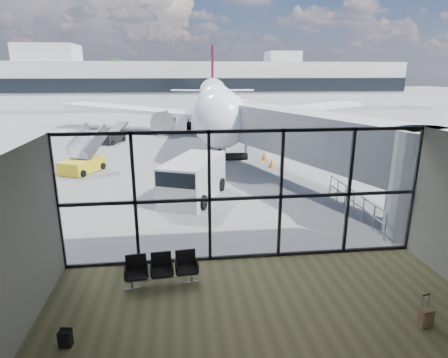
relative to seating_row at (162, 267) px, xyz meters
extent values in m
plane|color=slate|center=(2.78, 41.31, -0.54)|extent=(220.00, 220.00, 0.00)
cube|color=#6C6944|center=(2.78, -2.69, -0.53)|extent=(12.00, 8.00, 0.01)
cube|color=silver|center=(2.78, -2.69, 3.96)|extent=(12.00, 8.00, 0.02)
cube|color=white|center=(2.78, 1.31, 1.71)|extent=(12.00, 0.04, 4.50)
cube|color=black|center=(2.78, 1.31, -0.48)|extent=(12.00, 0.12, 0.10)
cube|color=black|center=(2.78, 1.31, 1.66)|extent=(12.00, 0.12, 0.10)
cube|color=black|center=(2.78, 1.31, 3.90)|extent=(12.00, 0.12, 0.10)
cube|color=black|center=(-3.22, 1.31, 1.71)|extent=(0.10, 0.12, 4.50)
cube|color=black|center=(-0.82, 1.31, 1.71)|extent=(0.10, 0.12, 4.50)
cube|color=black|center=(1.58, 1.31, 1.71)|extent=(0.10, 0.12, 4.50)
cube|color=black|center=(3.98, 1.31, 1.71)|extent=(0.10, 0.12, 4.50)
cube|color=black|center=(6.38, 1.31, 1.71)|extent=(0.10, 0.12, 4.50)
cube|color=black|center=(8.78, 1.31, 1.71)|extent=(0.10, 0.12, 4.50)
cylinder|color=gray|center=(9.98, 2.31, 1.56)|extent=(2.80, 2.80, 4.20)
cube|color=gray|center=(7.33, 9.31, 2.46)|extent=(7.45, 14.81, 2.40)
cube|color=gray|center=(4.68, 16.31, 2.46)|extent=(2.60, 2.20, 2.60)
cylinder|color=gray|center=(3.88, 16.31, 0.36)|extent=(0.20, 0.20, 1.80)
cylinder|color=gray|center=(5.48, 16.31, 0.36)|extent=(0.20, 0.20, 1.80)
cylinder|color=black|center=(4.68, 16.31, -0.29)|extent=(1.80, 0.56, 0.56)
cylinder|color=gray|center=(8.38, 2.11, 0.01)|extent=(0.06, 0.06, 1.10)
cylinder|color=gray|center=(8.38, 3.01, 0.01)|extent=(0.06, 0.06, 1.10)
cylinder|color=gray|center=(8.38, 3.91, 0.01)|extent=(0.06, 0.06, 1.10)
cylinder|color=gray|center=(8.38, 4.81, 0.01)|extent=(0.06, 0.06, 1.10)
cylinder|color=gray|center=(8.38, 5.71, 0.01)|extent=(0.06, 0.06, 1.10)
cylinder|color=gray|center=(8.38, 6.61, 0.01)|extent=(0.06, 0.06, 1.10)
cylinder|color=gray|center=(8.38, 7.51, 0.01)|extent=(0.06, 0.06, 1.10)
cylinder|color=gray|center=(8.38, 4.81, 0.54)|extent=(0.06, 5.40, 0.06)
cylinder|color=gray|center=(8.38, 4.81, 0.06)|extent=(0.06, 5.40, 0.06)
cube|color=#A9AAA5|center=(2.78, 63.31, 3.46)|extent=(80.00, 12.00, 8.00)
cube|color=black|center=(2.78, 57.21, 3.46)|extent=(80.00, 0.20, 2.40)
cube|color=#A9AAA5|center=(-22.22, 63.31, 8.96)|extent=(10.00, 8.00, 3.00)
cube|color=#A9AAA5|center=(20.78, 63.31, 8.46)|extent=(6.00, 6.00, 2.00)
cylinder|color=#382619|center=(-30.22, 73.31, 1.17)|extent=(0.50, 0.50, 3.42)
sphere|color=black|center=(-30.22, 73.31, 5.35)|extent=(6.27, 6.27, 6.27)
cylinder|color=#382619|center=(-24.22, 73.31, 0.81)|extent=(0.50, 0.50, 2.70)
sphere|color=black|center=(-24.22, 73.31, 4.11)|extent=(4.95, 4.95, 4.95)
cylinder|color=#382619|center=(-18.22, 73.31, 0.99)|extent=(0.50, 0.50, 3.06)
sphere|color=black|center=(-18.22, 73.31, 4.73)|extent=(5.61, 5.61, 5.61)
cylinder|color=#382619|center=(-12.22, 73.31, 1.17)|extent=(0.50, 0.50, 3.42)
sphere|color=black|center=(-12.22, 73.31, 5.35)|extent=(6.27, 6.27, 6.27)
cube|color=gray|center=(0.01, -0.12, -0.29)|extent=(2.19, 0.27, 0.04)
cube|color=black|center=(-0.73, -0.18, -0.10)|extent=(0.66, 0.63, 0.08)
cube|color=black|center=(-0.76, 0.09, 0.16)|extent=(0.62, 0.12, 0.55)
cube|color=black|center=(0.01, -0.12, -0.10)|extent=(0.66, 0.63, 0.08)
cube|color=black|center=(-0.01, 0.16, 0.16)|extent=(0.62, 0.12, 0.55)
cube|color=black|center=(0.75, -0.05, -0.10)|extent=(0.66, 0.63, 0.08)
cube|color=black|center=(0.73, 0.22, 0.16)|extent=(0.62, 0.12, 0.55)
cylinder|color=gray|center=(-0.88, -0.20, -0.41)|extent=(0.06, 0.06, 0.25)
cylinder|color=gray|center=(0.90, -0.04, -0.41)|extent=(0.06, 0.06, 0.25)
cube|color=black|center=(-2.15, -2.51, -0.33)|extent=(0.32, 0.23, 0.41)
cube|color=black|center=(-2.17, -2.62, -0.33)|extent=(0.25, 0.09, 0.28)
cylinder|color=black|center=(-2.13, -2.42, -0.13)|extent=(0.29, 0.12, 0.07)
cube|color=#8C694E|center=(6.70, -2.87, -0.28)|extent=(0.35, 0.25, 0.49)
cube|color=#8C694E|center=(6.72, -2.97, -0.28)|extent=(0.27, 0.08, 0.36)
cylinder|color=gray|center=(6.60, -2.79, 0.14)|extent=(0.02, 0.02, 0.41)
cylinder|color=gray|center=(6.78, -2.76, 0.14)|extent=(0.02, 0.02, 0.41)
cube|color=black|center=(6.69, -2.78, 0.34)|extent=(0.22, 0.06, 0.02)
cylinder|color=black|center=(6.60, -2.79, -0.51)|extent=(0.04, 0.06, 0.05)
cylinder|color=black|center=(6.78, -2.76, -0.51)|extent=(0.04, 0.06, 0.05)
cylinder|color=white|center=(4.60, 30.50, 2.60)|extent=(6.11, 31.54, 3.87)
sphere|color=white|center=(3.48, 14.87, 2.60)|extent=(3.87, 3.87, 3.87)
cone|color=white|center=(5.92, 48.73, 2.91)|extent=(4.31, 6.53, 3.87)
cube|color=black|center=(3.52, 15.49, 3.12)|extent=(2.38, 1.42, 0.52)
cube|color=white|center=(-4.18, 32.18, 1.71)|extent=(15.86, 9.19, 1.24)
cylinder|color=black|center=(-0.89, 29.85, 0.66)|extent=(2.44, 3.70, 2.19)
cube|color=white|center=(2.54, 48.45, 3.01)|extent=(6.04, 3.40, 0.19)
cube|color=white|center=(13.54, 30.90, 1.71)|extent=(16.07, 7.21, 1.24)
cylinder|color=black|center=(9.95, 29.07, 0.66)|extent=(2.44, 3.70, 2.19)
cube|color=white|center=(9.21, 47.97, 3.01)|extent=(5.95, 2.65, 0.19)
cube|color=#4E0B16|center=(5.92, 48.73, 6.36)|extent=(0.60, 3.98, 6.27)
cylinder|color=gray|center=(3.63, 16.95, 0.19)|extent=(0.21, 0.21, 1.46)
cylinder|color=black|center=(3.63, 16.95, -0.17)|extent=(0.31, 0.75, 0.73)
cylinder|color=black|center=(1.72, 31.23, -0.07)|extent=(0.54, 1.03, 1.00)
cylinder|color=black|center=(7.56, 30.81, -0.07)|extent=(0.54, 1.03, 1.00)
cube|color=beige|center=(1.30, 8.03, 0.48)|extent=(3.69, 5.10, 2.03)
cube|color=black|center=(0.63, 6.44, 1.04)|extent=(2.25, 1.87, 0.71)
cylinder|color=black|center=(-0.23, 7.02, -0.18)|extent=(0.51, 0.75, 0.71)
cylinder|color=black|center=(1.64, 6.23, -0.18)|extent=(0.51, 0.75, 0.71)
cylinder|color=black|center=(0.95, 9.83, -0.18)|extent=(0.51, 0.75, 0.71)
cylinder|color=black|center=(2.83, 9.04, -0.18)|extent=(0.51, 0.75, 0.71)
cube|color=black|center=(-5.50, 24.36, -0.02)|extent=(2.27, 3.11, 0.94)
cube|color=black|center=(-5.08, 25.41, 0.69)|extent=(1.92, 2.60, 0.97)
cylinder|color=black|center=(-6.46, 23.73, -0.30)|extent=(0.35, 0.51, 0.47)
cylinder|color=black|center=(-5.23, 23.24, -0.30)|extent=(0.35, 0.51, 0.47)
cylinder|color=black|center=(-5.76, 25.48, -0.30)|extent=(0.35, 0.51, 0.47)
cylinder|color=black|center=(-4.53, 24.99, -0.30)|extent=(0.35, 0.51, 0.47)
cube|color=yellow|center=(-5.64, 14.03, -0.08)|extent=(2.66, 3.25, 0.81)
cube|color=gray|center=(-5.30, 14.77, 1.08)|extent=(2.25, 2.68, 1.50)
cylinder|color=black|center=(-6.80, 13.45, -0.31)|extent=(0.37, 0.49, 0.45)
cylinder|color=black|center=(-5.33, 12.78, -0.31)|extent=(0.37, 0.49, 0.45)
cylinder|color=black|center=(-5.95, 15.29, -0.31)|extent=(0.37, 0.49, 0.45)
cylinder|color=black|center=(-4.48, 14.61, -0.31)|extent=(0.37, 0.49, 0.45)
cube|color=#FD5E0D|center=(1.27, 14.89, -0.52)|extent=(0.47, 0.47, 0.03)
cone|color=#FD5E0D|center=(1.27, 14.89, -0.20)|extent=(0.44, 0.44, 0.67)
cube|color=#EC5D0C|center=(6.78, 15.94, -0.52)|extent=(0.46, 0.46, 0.03)
cone|color=#EC5D0C|center=(6.78, 15.94, -0.21)|extent=(0.44, 0.44, 0.66)
cube|color=orange|center=(6.81, 13.75, -0.52)|extent=(0.42, 0.42, 0.03)
cone|color=orange|center=(6.81, 13.75, -0.24)|extent=(0.40, 0.40, 0.60)
camera|label=1|loc=(0.68, -10.31, 5.70)|focal=30.00mm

